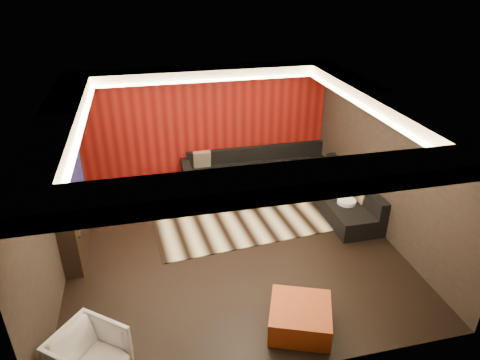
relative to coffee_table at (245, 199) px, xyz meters
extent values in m
cube|color=black|center=(-0.62, -1.42, -0.13)|extent=(6.00, 6.00, 0.02)
cube|color=silver|center=(-0.62, -1.42, 2.69)|extent=(6.00, 6.00, 0.02)
cube|color=black|center=(-0.62, 1.59, 1.28)|extent=(6.00, 0.02, 2.80)
cube|color=black|center=(-3.63, -1.42, 1.28)|extent=(0.02, 6.00, 2.80)
cube|color=black|center=(2.39, -1.42, 1.28)|extent=(0.02, 6.00, 2.80)
cube|color=#6B0C0A|center=(-0.62, 1.55, 1.28)|extent=(5.98, 0.05, 2.78)
cube|color=silver|center=(-0.62, 1.28, 2.57)|extent=(6.00, 0.60, 0.22)
cube|color=silver|center=(-0.62, -4.12, 2.57)|extent=(6.00, 0.60, 0.22)
cube|color=silver|center=(-3.32, -1.42, 2.57)|extent=(0.60, 4.80, 0.22)
cube|color=silver|center=(2.08, -1.42, 2.57)|extent=(0.60, 4.80, 0.22)
cube|color=#FFD899|center=(-0.62, 0.94, 2.48)|extent=(4.80, 0.08, 0.04)
cube|color=#FFD899|center=(-0.62, -3.78, 2.48)|extent=(4.80, 0.08, 0.04)
cube|color=#FFD899|center=(-2.98, -1.42, 2.48)|extent=(0.08, 4.80, 0.04)
cube|color=#FFD899|center=(1.74, -1.42, 2.48)|extent=(0.08, 4.80, 0.04)
cube|color=black|center=(-3.47, -0.82, 0.98)|extent=(0.30, 2.00, 2.20)
cube|color=black|center=(-3.31, -0.82, 1.33)|extent=(0.04, 1.30, 0.80)
cube|color=black|center=(-3.31, -0.82, 0.58)|extent=(0.04, 1.60, 0.04)
cube|color=beige|center=(-0.09, -0.10, -0.11)|extent=(4.25, 3.35, 0.02)
cylinder|color=black|center=(0.00, 0.00, 0.00)|extent=(1.18, 1.18, 0.19)
cylinder|color=black|center=(-0.55, 0.17, 0.10)|extent=(0.39, 0.39, 0.39)
ellipsoid|color=beige|center=(-1.84, 0.76, 0.07)|extent=(0.60, 0.60, 0.33)
cylinder|color=white|center=(1.88, -1.12, 0.12)|extent=(0.41, 0.41, 0.48)
cube|color=#AC4316|center=(-0.09, -3.73, 0.08)|extent=(1.14, 1.14, 0.39)
imported|color=white|center=(-3.02, -3.92, 0.25)|extent=(1.12, 1.11, 0.73)
cube|color=black|center=(0.63, 1.13, 0.08)|extent=(3.50, 0.90, 0.40)
cube|color=black|center=(0.63, 1.48, 0.46)|extent=(3.50, 0.20, 0.35)
cube|color=black|center=(1.93, -0.62, 0.08)|extent=(0.90, 2.60, 0.40)
cube|color=black|center=(2.28, -0.62, 0.46)|extent=(0.20, 2.60, 0.35)
cube|color=black|center=(-1.17, 1.13, 0.18)|extent=(0.20, 0.90, 0.60)
cube|color=beige|center=(2.21, -1.09, 0.50)|extent=(0.12, 0.50, 0.50)
cube|color=beige|center=(-0.77, 1.29, 0.50)|extent=(0.42, 0.20, 0.44)
cube|color=beige|center=(2.02, -0.01, 0.50)|extent=(0.12, 0.50, 0.50)
camera|label=1|loc=(-2.02, -8.09, 4.73)|focal=32.00mm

